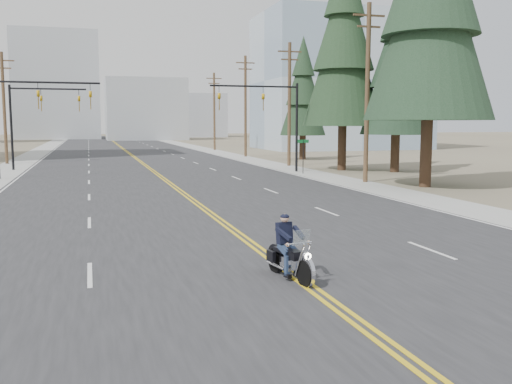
{
  "coord_description": "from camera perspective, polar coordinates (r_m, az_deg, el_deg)",
  "views": [
    {
      "loc": [
        -4.9,
        -10.83,
        3.88
      ],
      "look_at": [
        0.38,
        7.23,
        1.6
      ],
      "focal_mm": 40.0,
      "sensor_mm": 36.0,
      "label": 1
    }
  ],
  "objects": [
    {
      "name": "ground_plane",
      "position": [
        12.51,
        7.8,
        -11.23
      ],
      "size": [
        400.0,
        400.0,
        0.0
      ],
      "primitive_type": "plane",
      "color": "#776D56",
      "rests_on": "ground"
    },
    {
      "name": "road",
      "position": [
        81.08,
        -12.85,
        4.0
      ],
      "size": [
        20.0,
        200.0,
        0.01
      ],
      "primitive_type": "cube",
      "color": "#303033",
      "rests_on": "ground"
    },
    {
      "name": "sidewalk_left",
      "position": [
        81.2,
        -20.99,
        3.72
      ],
      "size": [
        3.0,
        200.0,
        0.01
      ],
      "primitive_type": "cube",
      "color": "#A5A5A0",
      "rests_on": "ground"
    },
    {
      "name": "sidewalk_right",
      "position": [
        82.57,
        -4.84,
        4.19
      ],
      "size": [
        3.0,
        200.0,
        0.01
      ],
      "primitive_type": "cube",
      "color": "#A5A5A0",
      "rests_on": "ground"
    },
    {
      "name": "traffic_mast_left",
      "position": [
        43.04,
        -21.94,
        7.82
      ],
      "size": [
        7.1,
        0.26,
        7.0
      ],
      "color": "black",
      "rests_on": "ground"
    },
    {
      "name": "traffic_mast_right",
      "position": [
        45.04,
        1.67,
        8.25
      ],
      "size": [
        7.1,
        0.26,
        7.0
      ],
      "color": "black",
      "rests_on": "ground"
    },
    {
      "name": "traffic_mast_far",
      "position": [
        51.03,
        -21.45,
        7.55
      ],
      "size": [
        6.1,
        0.26,
        7.0
      ],
      "color": "black",
      "rests_on": "ground"
    },
    {
      "name": "street_sign",
      "position": [
        43.8,
        4.74,
        4.17
      ],
      "size": [
        0.9,
        0.06,
        2.62
      ],
      "color": "black",
      "rests_on": "ground"
    },
    {
      "name": "utility_pole_b",
      "position": [
        38.11,
        11.07,
        9.95
      ],
      "size": [
        2.2,
        0.3,
        11.5
      ],
      "color": "brown",
      "rests_on": "ground"
    },
    {
      "name": "utility_pole_c",
      "position": [
        51.88,
        3.35,
        8.94
      ],
      "size": [
        2.2,
        0.3,
        11.0
      ],
      "color": "brown",
      "rests_on": "ground"
    },
    {
      "name": "utility_pole_d",
      "position": [
        66.2,
        -1.06,
        8.73
      ],
      "size": [
        2.2,
        0.3,
        11.5
      ],
      "color": "brown",
      "rests_on": "ground"
    },
    {
      "name": "utility_pole_e",
      "position": [
        82.71,
        -4.19,
        8.17
      ],
      "size": [
        2.2,
        0.3,
        11.0
      ],
      "color": "brown",
      "rests_on": "ground"
    },
    {
      "name": "utility_pole_left",
      "position": [
        59.34,
        -23.89,
        7.87
      ],
      "size": [
        2.2,
        0.3,
        10.5
      ],
      "color": "brown",
      "rests_on": "ground"
    },
    {
      "name": "glass_building",
      "position": [
        89.07,
        8.37,
        10.78
      ],
      "size": [
        24.0,
        16.0,
        20.0
      ],
      "primitive_type": "cube",
      "color": "#9EB5CC",
      "rests_on": "ground"
    },
    {
      "name": "haze_bldg_b",
      "position": [
        136.48,
        -10.98,
        8.09
      ],
      "size": [
        18.0,
        14.0,
        14.0
      ],
      "primitive_type": "cube",
      "color": "#ADB2B7",
      "rests_on": "ground"
    },
    {
      "name": "haze_bldg_c",
      "position": [
        129.01,
        4.13,
        9.17
      ],
      "size": [
        16.0,
        12.0,
        18.0
      ],
      "primitive_type": "cube",
      "color": "#B7BCC6",
      "rests_on": "ground"
    },
    {
      "name": "haze_bldg_d",
      "position": [
        151.28,
        -19.26,
        9.98
      ],
      "size": [
        20.0,
        15.0,
        26.0
      ],
      "primitive_type": "cube",
      "color": "#ADB2B7",
      "rests_on": "ground"
    },
    {
      "name": "haze_bldg_e",
      "position": [
        163.6,
        -5.82,
        7.62
      ],
      "size": [
        14.0,
        14.0,
        12.0
      ],
      "primitive_type": "cube",
      "color": "#B7BCC6",
      "rests_on": "ground"
    },
    {
      "name": "motorcyclist",
      "position": [
        14.22,
        3.43,
        -5.58
      ],
      "size": [
        1.24,
        2.19,
        1.62
      ],
      "primitive_type": null,
      "rotation": [
        0.0,
        0.0,
        3.32
      ],
      "color": "black",
      "rests_on": "ground"
    },
    {
      "name": "conifer_mid",
      "position": [
        46.91,
        13.98,
        12.49
      ],
      "size": [
        5.62,
        5.62,
        15.0
      ],
      "rotation": [
        0.0,
        0.0,
        -0.35
      ],
      "color": "#382619",
      "rests_on": "ground"
    },
    {
      "name": "conifer_tall",
      "position": [
        48.07,
        8.78,
        14.73
      ],
      "size": [
        6.57,
        6.57,
        18.26
      ],
      "rotation": [
        0.0,
        0.0,
        -0.2
      ],
      "color": "#382619",
      "rests_on": "ground"
    },
    {
      "name": "conifer_far",
      "position": [
        61.48,
        4.73,
        10.22
      ],
      "size": [
        4.85,
        4.85,
        13.0
      ],
      "rotation": [
        0.0,
        0.0,
        0.33
      ],
      "color": "#382619",
      "rests_on": "ground"
    }
  ]
}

